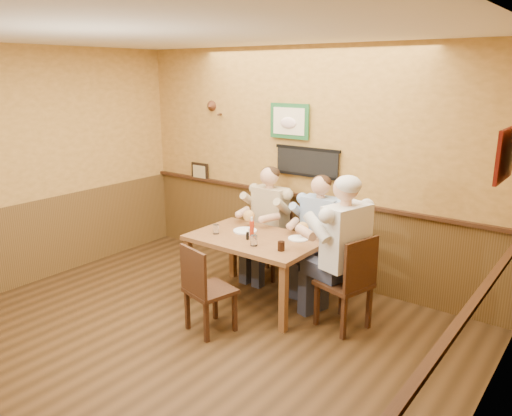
{
  "coord_description": "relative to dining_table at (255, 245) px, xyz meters",
  "views": [
    {
      "loc": [
        3.11,
        -2.64,
        2.49
      ],
      "look_at": [
        0.06,
        1.44,
        1.1
      ],
      "focal_mm": 35.0,
      "sensor_mm": 36.0,
      "label": 1
    }
  ],
  "objects": [
    {
      "name": "room",
      "position": [
        0.12,
        -1.32,
        1.03
      ],
      "size": [
        5.02,
        5.03,
        2.81
      ],
      "color": "#301F0E",
      "rests_on": "ground"
    },
    {
      "name": "dining_table",
      "position": [
        0.0,
        0.0,
        0.0
      ],
      "size": [
        1.4,
        0.9,
        0.75
      ],
      "color": "brown",
      "rests_on": "ground"
    },
    {
      "name": "chair_back_left",
      "position": [
        -0.29,
        0.7,
        -0.22
      ],
      "size": [
        0.41,
        0.41,
        0.88
      ],
      "primitive_type": null,
      "rotation": [
        0.0,
        0.0,
        -0.02
      ],
      "color": "#3E2413",
      "rests_on": "ground"
    },
    {
      "name": "chair_back_right",
      "position": [
        0.41,
        0.71,
        -0.23
      ],
      "size": [
        0.41,
        0.41,
        0.86
      ],
      "primitive_type": null,
      "rotation": [
        0.0,
        0.0,
        0.04
      ],
      "color": "#3E2413",
      "rests_on": "ground"
    },
    {
      "name": "chair_right_end",
      "position": [
        1.06,
        0.06,
        -0.17
      ],
      "size": [
        0.56,
        0.56,
        0.98
      ],
      "primitive_type": null,
      "rotation": [
        0.0,
        0.0,
        -1.84
      ],
      "color": "#3E2413",
      "rests_on": "ground"
    },
    {
      "name": "chair_near_side",
      "position": [
        0.05,
        -0.79,
        -0.21
      ],
      "size": [
        0.5,
        0.5,
        0.9
      ],
      "primitive_type": null,
      "rotation": [
        0.0,
        0.0,
        2.9
      ],
      "color": "#3E2413",
      "rests_on": "ground"
    },
    {
      "name": "diner_tan_shirt",
      "position": [
        -0.29,
        0.7,
        -0.03
      ],
      "size": [
        0.59,
        0.59,
        1.25
      ],
      "primitive_type": null,
      "rotation": [
        0.0,
        0.0,
        -0.02
      ],
      "color": "#C8B389",
      "rests_on": "ground"
    },
    {
      "name": "diner_blue_polo",
      "position": [
        0.41,
        0.71,
        -0.04
      ],
      "size": [
        0.59,
        0.59,
        1.23
      ],
      "primitive_type": null,
      "rotation": [
        0.0,
        0.0,
        0.04
      ],
      "color": "#8EACD6",
      "rests_on": "ground"
    },
    {
      "name": "diner_white_elder",
      "position": [
        1.06,
        0.06,
        0.04
      ],
      "size": [
        0.79,
        0.79,
        1.4
      ],
      "primitive_type": null,
      "rotation": [
        0.0,
        0.0,
        -1.84
      ],
      "color": "silver",
      "rests_on": "ground"
    },
    {
      "name": "water_glass_left",
      "position": [
        -0.42,
        -0.16,
        0.14
      ],
      "size": [
        0.07,
        0.07,
        0.1
      ],
      "primitive_type": "cylinder",
      "rotation": [
        0.0,
        0.0,
        0.01
      ],
      "color": "white",
      "rests_on": "dining_table"
    },
    {
      "name": "water_glass_mid",
      "position": [
        0.15,
        -0.22,
        0.15
      ],
      "size": [
        0.09,
        0.09,
        0.11
      ],
      "primitive_type": "cylinder",
      "rotation": [
        0.0,
        0.0,
        -0.27
      ],
      "color": "white",
      "rests_on": "dining_table"
    },
    {
      "name": "cola_tumbler",
      "position": [
        0.46,
        -0.18,
        0.14
      ],
      "size": [
        0.09,
        0.09,
        0.1
      ],
      "primitive_type": "cylinder",
      "rotation": [
        0.0,
        0.0,
        -0.26
      ],
      "color": "black",
      "rests_on": "dining_table"
    },
    {
      "name": "hot_sauce_bottle",
      "position": [
        -0.04,
        -0.01,
        0.19
      ],
      "size": [
        0.06,
        0.06,
        0.2
      ],
      "primitive_type": "cylinder",
      "rotation": [
        0.0,
        0.0,
        -0.19
      ],
      "color": "#B22E13",
      "rests_on": "dining_table"
    },
    {
      "name": "salt_shaker",
      "position": [
        -0.08,
        0.01,
        0.14
      ],
      "size": [
        0.03,
        0.03,
        0.09
      ],
      "primitive_type": "cylinder",
      "rotation": [
        0.0,
        0.0,
        -0.01
      ],
      "color": "silver",
      "rests_on": "dining_table"
    },
    {
      "name": "pepper_shaker",
      "position": [
        -0.02,
        -0.11,
        0.13
      ],
      "size": [
        0.04,
        0.04,
        0.08
      ],
      "primitive_type": "cylinder",
      "rotation": [
        0.0,
        0.0,
        0.26
      ],
      "color": "black",
      "rests_on": "dining_table"
    },
    {
      "name": "plate_far_left",
      "position": [
        -0.21,
        0.1,
        0.1
      ],
      "size": [
        0.35,
        0.35,
        0.02
      ],
      "primitive_type": "cylinder",
      "rotation": [
        0.0,
        0.0,
        0.39
      ],
      "color": "white",
      "rests_on": "dining_table"
    },
    {
      "name": "plate_far_right",
      "position": [
        0.41,
        0.23,
        0.1
      ],
      "size": [
        0.3,
        0.3,
        0.01
      ],
      "primitive_type": "cylinder",
      "rotation": [
        0.0,
        0.0,
        -0.43
      ],
      "color": "white",
      "rests_on": "dining_table"
    }
  ]
}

